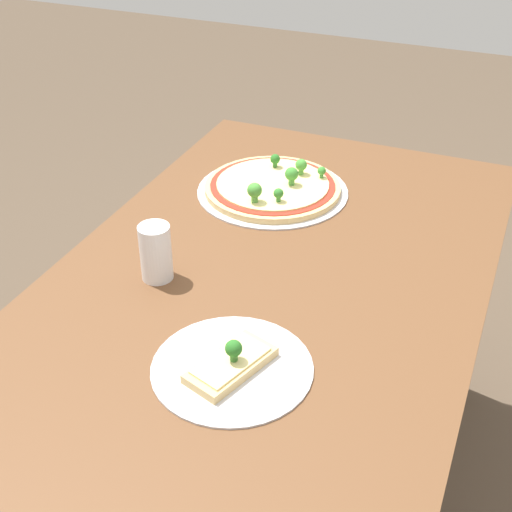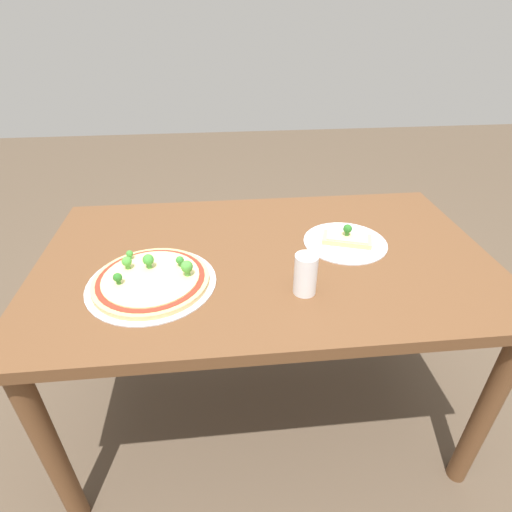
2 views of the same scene
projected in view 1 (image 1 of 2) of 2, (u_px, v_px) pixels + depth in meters
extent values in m
cube|color=brown|center=(267.00, 285.00, 1.38)|extent=(1.37, 0.81, 0.04)
cylinder|color=brown|center=(468.00, 297.00, 1.95)|extent=(0.06, 0.06, 0.68)
cylinder|color=brown|center=(236.00, 245.00, 2.17)|extent=(0.06, 0.06, 0.68)
cylinder|color=silver|center=(273.00, 191.00, 1.67)|extent=(0.35, 0.35, 0.00)
cylinder|color=#DBB775|center=(273.00, 188.00, 1.66)|extent=(0.32, 0.32, 0.01)
cylinder|color=#A82D1E|center=(273.00, 185.00, 1.66)|extent=(0.29, 0.29, 0.00)
cylinder|color=#F4DB8E|center=(273.00, 184.00, 1.66)|extent=(0.26, 0.26, 0.00)
sphere|color=#286B23|center=(275.00, 159.00, 1.71)|extent=(0.02, 0.02, 0.02)
cylinder|color=#37742D|center=(275.00, 165.00, 1.72)|extent=(0.01, 0.01, 0.01)
sphere|color=#337A2D|center=(278.00, 193.00, 1.57)|extent=(0.02, 0.02, 0.02)
cylinder|color=#3F8136|center=(278.00, 199.00, 1.58)|extent=(0.01, 0.01, 0.01)
sphere|color=#479338|center=(301.00, 165.00, 1.68)|extent=(0.03, 0.03, 0.03)
cylinder|color=#51973E|center=(301.00, 172.00, 1.69)|extent=(0.01, 0.01, 0.01)
sphere|color=#3D8933|center=(292.00, 174.00, 1.63)|extent=(0.03, 0.03, 0.03)
cylinder|color=#488E3A|center=(291.00, 182.00, 1.64)|extent=(0.01, 0.01, 0.01)
sphere|color=#3D8933|center=(322.00, 171.00, 1.67)|extent=(0.02, 0.02, 0.02)
cylinder|color=#488E3A|center=(321.00, 176.00, 1.67)|extent=(0.01, 0.01, 0.01)
sphere|color=#479338|center=(255.00, 190.00, 1.56)|extent=(0.03, 0.03, 0.03)
cylinder|color=#51973E|center=(255.00, 199.00, 1.57)|extent=(0.01, 0.01, 0.01)
cylinder|color=silver|center=(232.00, 368.00, 1.16)|extent=(0.27, 0.27, 0.00)
cube|color=#DBB775|center=(231.00, 365.00, 1.15)|extent=(0.17, 0.12, 0.02)
cube|color=#F4DB8E|center=(231.00, 360.00, 1.14)|extent=(0.14, 0.10, 0.00)
sphere|color=#286B23|center=(234.00, 348.00, 1.13)|extent=(0.03, 0.03, 0.03)
cylinder|color=#37742D|center=(234.00, 357.00, 1.14)|extent=(0.01, 0.01, 0.01)
cylinder|color=white|center=(156.00, 252.00, 1.34)|extent=(0.06, 0.06, 0.11)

